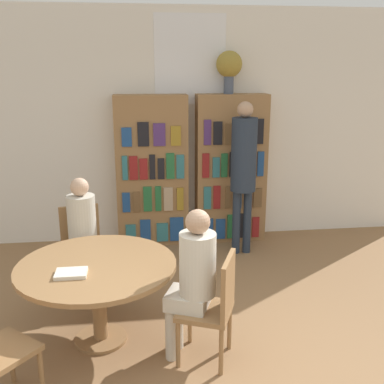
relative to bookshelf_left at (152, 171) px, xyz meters
The scene contains 11 objects.
wall_back 0.77m from the bookshelf_left, 20.63° to the left, with size 6.40×0.07×3.00m.
bookshelf_left is the anchor object (origin of this frame).
bookshelf_right 1.03m from the bookshelf_left, ahead, with size 0.91×0.34×1.94m.
flower_vase 1.64m from the bookshelf_left, ahead, with size 0.32×0.32×0.52m.
reading_table 2.31m from the bookshelf_left, 103.76° to the right, with size 1.31×1.31×0.71m.
chair_left_side 1.54m from the bookshelf_left, 121.89° to the right, with size 0.48×0.48×0.89m.
chair_far_side 2.66m from the bookshelf_left, 81.73° to the right, with size 0.52×0.52×0.89m.
seated_reader_left 1.62m from the bookshelf_left, 117.33° to the right, with size 0.35×0.40×1.24m.
seated_reader_right 2.55m from the bookshelf_left, 85.17° to the right, with size 0.42×0.38×1.25m.
librarian_standing 1.21m from the bookshelf_left, 24.86° to the right, with size 0.31×0.58×1.88m.
open_book_on_table 2.52m from the bookshelf_left, 106.66° to the right, with size 0.24×0.18×0.03m.
Camera 1 is at (-0.70, -2.48, 2.27)m, focal length 42.00 mm.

